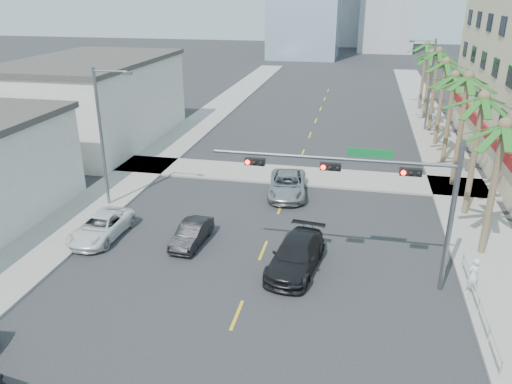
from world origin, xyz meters
The scene contains 22 objects.
ground centered at (0.00, 0.00, 0.00)m, with size 260.00×260.00×0.00m, color #262628.
sidewalk_right centered at (12.00, 20.00, 0.07)m, with size 4.00×120.00×0.15m, color gray.
sidewalk_left centered at (-12.00, 20.00, 0.07)m, with size 4.00×120.00×0.15m, color gray.
sidewalk_cross centered at (0.00, 22.00, 0.07)m, with size 80.00×4.00×0.15m, color gray.
building_left_far centered at (-19.50, 28.00, 3.60)m, with size 11.00×18.00×7.20m, color beige.
traffic_signal_mast centered at (5.78, 7.95, 5.06)m, with size 11.12×0.54×7.20m.
palm_tree_0 centered at (11.60, 12.00, 7.08)m, with size 4.80×4.80×7.80m.
palm_tree_1 centered at (11.60, 17.20, 7.43)m, with size 4.80×4.80×8.16m.
palm_tree_2 centered at (11.60, 22.40, 7.78)m, with size 4.80×4.80×8.52m.
palm_tree_3 centered at (11.60, 27.60, 7.08)m, with size 4.80×4.80×7.80m.
palm_tree_4 centered at (11.60, 32.80, 7.43)m, with size 4.80×4.80×8.16m.
palm_tree_5 centered at (11.60, 38.00, 7.78)m, with size 4.80×4.80×8.52m.
palm_tree_6 centered at (11.60, 43.20, 7.08)m, with size 4.80×4.80×7.80m.
palm_tree_7 centered at (11.60, 48.40, 7.43)m, with size 4.80×4.80×8.16m.
streetlight_left centered at (-11.00, 14.00, 5.06)m, with size 2.55×0.25×9.00m.
streetlight_right centered at (11.00, 38.00, 5.06)m, with size 2.55×0.25×9.00m.
guardrail centered at (10.30, 6.00, 0.67)m, with size 0.08×8.08×1.00m.
car_parked_far centered at (-9.40, 9.63, 0.67)m, with size 2.23×4.83×1.34m, color white.
car_lane_left centered at (-4.08, 9.98, 0.62)m, with size 1.32×3.79×1.25m, color black.
car_lane_center centered at (0.08, 18.24, 0.75)m, with size 2.49×5.41×1.50m, color #AAAAAF.
car_lane_right centered at (2.00, 8.45, 0.78)m, with size 2.18×5.37×1.56m, color black.
pedestrian centered at (10.30, 7.74, 1.06)m, with size 0.66×0.43×1.81m, color white.
Camera 1 is at (4.58, -13.71, 13.26)m, focal length 35.00 mm.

